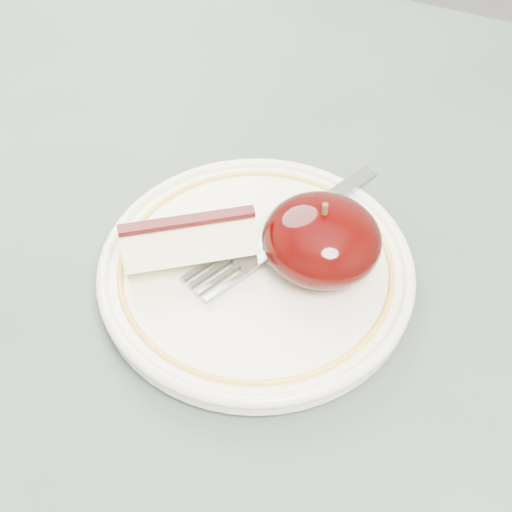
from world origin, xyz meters
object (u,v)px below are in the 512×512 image
at_px(fork, 283,230).
at_px(plate, 256,269).
at_px(table, 222,385).
at_px(apple_half, 322,240).

bearing_deg(fork, plate, -165.99).
height_order(table, fork, fork).
bearing_deg(table, fork, 75.75).
height_order(apple_half, fork, apple_half).
distance_m(plate, apple_half, 0.05).
distance_m(apple_half, fork, 0.04).
relative_size(table, plate, 4.14).
relative_size(table, apple_half, 11.22).
bearing_deg(table, apple_half, 48.35).
distance_m(plate, fork, 0.04).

